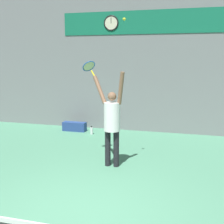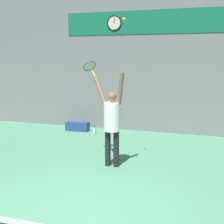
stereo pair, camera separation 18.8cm
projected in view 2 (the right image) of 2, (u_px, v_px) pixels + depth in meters
ground_plane at (72, 218)px, 4.83m from camera, size 18.00×18.00×0.00m
back_wall at (150, 56)px, 10.10m from camera, size 18.00×0.10×5.00m
sponsor_banner at (150, 22)px, 9.86m from camera, size 5.70×0.02×0.74m
scoreboard_clock at (114, 23)px, 10.20m from camera, size 0.50×0.05×0.50m
tennis_player at (112, 120)px, 6.98m from camera, size 0.87×0.51×2.16m
tennis_racket at (90, 67)px, 7.38m from camera, size 0.41×0.40×0.37m
tennis_ball at (124, 19)px, 6.44m from camera, size 0.07×0.07×0.07m
water_bottle at (94, 130)px, 10.10m from camera, size 0.09×0.09×0.27m
equipment_bag at (77, 126)px, 10.57m from camera, size 0.79×0.27×0.30m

